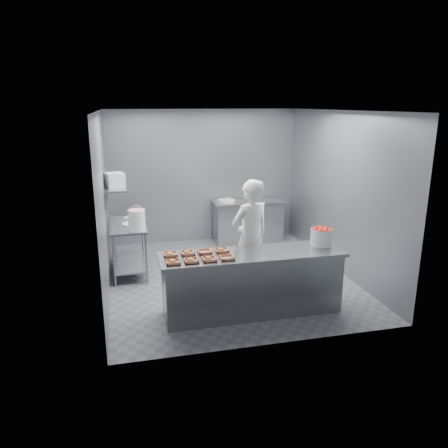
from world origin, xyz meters
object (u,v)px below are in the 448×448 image
Objects in this scene: tray_2 at (209,259)px; glaze_bucket at (137,220)px; tray_0 at (173,262)px; tray_7 at (221,250)px; tray_6 at (205,252)px; worker at (250,239)px; prep_table at (129,241)px; tray_5 at (187,253)px; back_counter at (248,221)px; tray_4 at (170,254)px; strawberry_tub at (321,236)px; appliance at (115,180)px; service_counter at (252,283)px; tray_1 at (191,260)px; tray_3 at (227,258)px.

tray_2 is 0.44× the size of glaze_bucket.
tray_0 is 1.00× the size of tray_7.
worker is at bearing 29.32° from tray_6.
tray_2 is (1.00, -2.11, 0.33)m from prep_table.
tray_2 is 0.39m from tray_5.
tray_7 is at bearing -112.94° from back_counter.
tray_4 is (-0.48, 0.31, 0.00)m from tray_2.
tray_7 is (1.24, -1.79, 0.33)m from prep_table.
tray_2 is at bearing -32.95° from tray_4.
tray_4 is at bearing 90.00° from tray_0.
strawberry_tub is at bearing -2.16° from tray_7.
appliance reaches higher than tray_5.
tray_1 is at bearing -170.09° from service_counter.
tray_1 reaches higher than service_counter.
strawberry_tub is at bearing -28.60° from glaze_bucket.
tray_1 is (-0.89, -0.16, 0.47)m from service_counter.
worker reaches higher than tray_3.
strawberry_tub reaches higher than prep_table.
service_counter and prep_table have the same top height.
tray_1 is at bearing -117.72° from back_counter.
tray_4 is at bearing -84.14° from appliance.
service_counter is at bearing 55.03° from worker.
appliance is (-0.69, 2.04, 0.76)m from tray_0.
service_counter is 13.88× the size of tray_5.
tray_4 is at bearing 180.00° from tray_5.
tray_1 is 1.28m from worker.
back_counter is 3.73m from tray_4.
glaze_bucket is (-0.86, 1.67, 0.16)m from tray_2.
worker is at bearing -36.95° from prep_table.
back_counter is 4.87× the size of strawberry_tub.
tray_1 is 1.78m from glaze_bucket.
service_counter is at bearing -174.72° from strawberry_tub.
service_counter is at bearing -9.92° from tray_5.
glaze_bucket is (-2.59, 1.41, 0.05)m from strawberry_tub.
tray_2 is 0.24m from tray_3.
back_counter is at bearing 74.52° from service_counter.
worker is (0.79, 0.76, -0.01)m from tray_2.
tray_7 is (0.48, 0.00, 0.00)m from tray_5.
tray_0 is at bearing -172.16° from service_counter.
appliance reaches higher than tray_6.
service_counter is 13.88× the size of tray_2.
tray_4 is at bearing -73.83° from prep_table.
tray_7 is (0.24, 0.31, 0.00)m from tray_2.
prep_table is 6.40× the size of tray_2.
tray_6 is (0.24, 0.31, -0.00)m from tray_1.
tray_5 is at bearing -180.00° from tray_6.
tray_0 is 1.00× the size of tray_2.
tray_3 is at bearing -110.99° from back_counter.
back_counter is at bearing 63.44° from tray_6.
appliance reaches higher than strawberry_tub.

